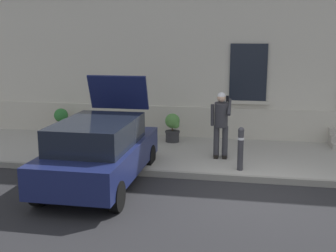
% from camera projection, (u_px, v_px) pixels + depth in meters
% --- Properties ---
extents(ground_plane, '(80.00, 80.00, 0.00)m').
position_uv_depth(ground_plane, '(248.00, 197.00, 9.17)').
color(ground_plane, '#232326').
extents(sidewalk, '(24.00, 3.60, 0.15)m').
position_uv_depth(sidewalk, '(249.00, 157.00, 11.85)').
color(sidewalk, '#99968E').
rests_on(sidewalk, ground).
extents(curb_edge, '(24.00, 0.12, 0.15)m').
position_uv_depth(curb_edge, '(249.00, 179.00, 10.06)').
color(curb_edge, gray).
rests_on(curb_edge, ground).
extents(building_facade, '(24.00, 1.52, 7.50)m').
position_uv_depth(building_facade, '(255.00, 21.00, 13.49)').
color(building_facade, beige).
rests_on(building_facade, ground).
extents(hatchback_car_navy, '(1.80, 4.07, 2.34)m').
position_uv_depth(hatchback_car_navy, '(100.00, 150.00, 9.73)').
color(hatchback_car_navy, '#161E4C').
rests_on(hatchback_car_navy, ground).
extents(bollard_near_person, '(0.15, 0.15, 1.04)m').
position_uv_depth(bollard_near_person, '(241.00, 147.00, 10.36)').
color(bollard_near_person, '#333338').
rests_on(bollard_near_person, sidewalk).
extents(bollard_far_left, '(0.15, 0.15, 1.04)m').
position_uv_depth(bollard_far_left, '(86.00, 140.00, 11.06)').
color(bollard_far_left, '#333338').
rests_on(bollard_far_left, sidewalk).
extents(person_on_phone, '(0.51, 0.49, 1.75)m').
position_uv_depth(person_on_phone, '(221.00, 121.00, 11.21)').
color(person_on_phone, '#2D2D33').
rests_on(person_on_phone, sidewalk).
extents(planter_terracotta, '(0.44, 0.44, 0.86)m').
position_uv_depth(planter_terracotta, '(62.00, 121.00, 14.01)').
color(planter_terracotta, '#B25B38').
rests_on(planter_terracotta, sidewalk).
extents(planter_olive, '(0.44, 0.44, 0.86)m').
position_uv_depth(planter_olive, '(114.00, 125.00, 13.48)').
color(planter_olive, '#606B38').
rests_on(planter_olive, sidewalk).
extents(planter_charcoal, '(0.44, 0.44, 0.86)m').
position_uv_depth(planter_charcoal, '(173.00, 127.00, 13.12)').
color(planter_charcoal, '#2D2D30').
rests_on(planter_charcoal, sidewalk).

